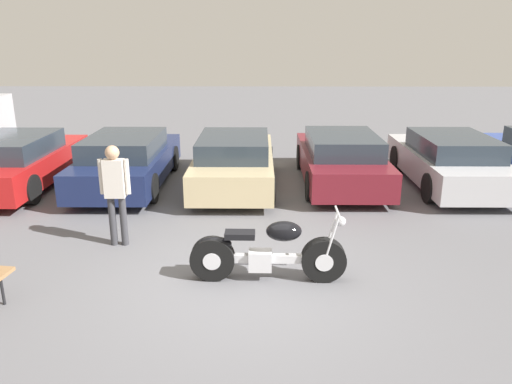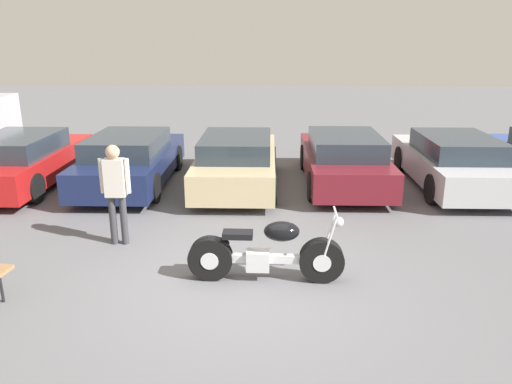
{
  "view_description": "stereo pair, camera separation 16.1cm",
  "coord_description": "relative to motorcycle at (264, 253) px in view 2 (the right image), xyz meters",
  "views": [
    {
      "loc": [
        0.16,
        -6.58,
        3.48
      ],
      "look_at": [
        0.08,
        1.81,
        0.85
      ],
      "focal_mm": 35.0,
      "sensor_mm": 36.0,
      "label": 1
    },
    {
      "loc": [
        0.32,
        -6.58,
        3.48
      ],
      "look_at": [
        0.08,
        1.81,
        0.85
      ],
      "focal_mm": 35.0,
      "sensor_mm": 36.0,
      "label": 2
    }
  ],
  "objects": [
    {
      "name": "ground_plane",
      "position": [
        -0.25,
        -0.15,
        -0.43
      ],
      "size": [
        60.0,
        60.0,
        0.0
      ],
      "primitive_type": "plane",
      "color": "slate"
    },
    {
      "name": "parked_car_maroon",
      "position": [
        1.85,
        5.1,
        0.19
      ],
      "size": [
        1.89,
        4.48,
        1.27
      ],
      "color": "maroon",
      "rests_on": "ground_plane"
    },
    {
      "name": "parked_car_silver",
      "position": [
        4.43,
        4.97,
        0.19
      ],
      "size": [
        1.89,
        4.48,
        1.27
      ],
      "color": "#BCBCC1",
      "rests_on": "ground_plane"
    },
    {
      "name": "motorcycle",
      "position": [
        0.0,
        0.0,
        0.0
      ],
      "size": [
        2.31,
        0.62,
        1.08
      ],
      "color": "black",
      "rests_on": "ground_plane"
    },
    {
      "name": "parked_car_red",
      "position": [
        -5.87,
        4.78,
        0.19
      ],
      "size": [
        1.89,
        4.48,
        1.27
      ],
      "color": "red",
      "rests_on": "ground_plane"
    },
    {
      "name": "person_standing",
      "position": [
        -2.54,
        1.29,
        0.63
      ],
      "size": [
        0.52,
        0.24,
        1.76
      ],
      "color": "#38383D",
      "rests_on": "ground_plane"
    },
    {
      "name": "parked_car_navy",
      "position": [
        -3.29,
        4.9,
        0.19
      ],
      "size": [
        1.89,
        4.48,
        1.27
      ],
      "color": "#19234C",
      "rests_on": "ground_plane"
    },
    {
      "name": "parked_car_champagne",
      "position": [
        -0.72,
        4.86,
        0.19
      ],
      "size": [
        1.89,
        4.48,
        1.27
      ],
      "color": "#C6B284",
      "rests_on": "ground_plane"
    }
  ]
}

